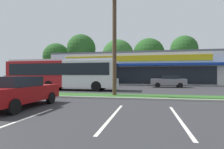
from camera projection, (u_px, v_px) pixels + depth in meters
grass_median at (79, 95)px, 13.66m from camera, size 56.00×2.20×0.12m
curb_lip at (73, 97)px, 12.47m from camera, size 56.00×0.24×0.12m
parking_stripe_1 at (15, 122)px, 6.04m from camera, size 0.12×4.80×0.01m
parking_stripe_2 at (113, 116)px, 6.99m from camera, size 0.12×4.80×0.01m
parking_stripe_3 at (179, 118)px, 6.57m from camera, size 0.12×4.80×0.01m
storefront_building at (136, 69)px, 34.94m from camera, size 29.08×13.87×5.47m
tree_far_left at (56, 56)px, 47.27m from camera, size 6.91×6.91×9.93m
tree_left at (81, 49)px, 44.51m from camera, size 7.03×7.03×11.65m
tree_mid_left at (118, 55)px, 43.61m from camera, size 7.61×7.61×10.19m
tree_mid at (149, 54)px, 44.29m from camera, size 7.67×7.67×10.62m
tree_mid_right at (184, 49)px, 40.18m from camera, size 5.91×5.91×10.37m
utility_pole at (113, 15)px, 13.28m from camera, size 3.03×2.40×11.29m
city_bus at (62, 73)px, 19.42m from camera, size 11.97×2.72×3.25m
car_0 at (168, 81)px, 23.28m from camera, size 4.35×1.97×1.53m
car_1 at (19, 92)px, 8.72m from camera, size 1.95×4.55×1.52m
car_2 at (97, 81)px, 24.74m from camera, size 4.12×1.91×1.47m
car_3 at (14, 80)px, 28.08m from camera, size 4.47×2.02×1.49m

